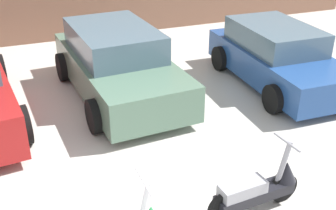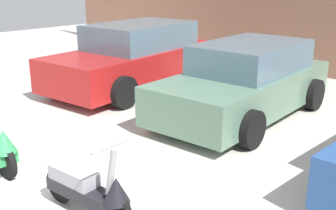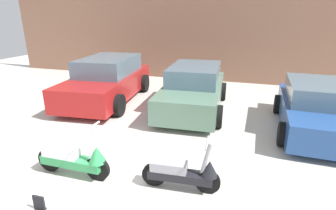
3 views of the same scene
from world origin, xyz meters
The scene contains 3 objects.
scooter_front_right centered at (1.39, 0.72, 0.34)m, with size 1.37×0.49×0.96m.
car_rear_center centered at (0.66, 4.87, 0.66)m, with size 2.16×4.16×1.38m.
car_rear_right centered at (4.00, 4.17, 0.60)m, with size 1.88×3.75×1.26m.
Camera 1 is at (-1.30, -2.92, 3.77)m, focal length 45.00 mm.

